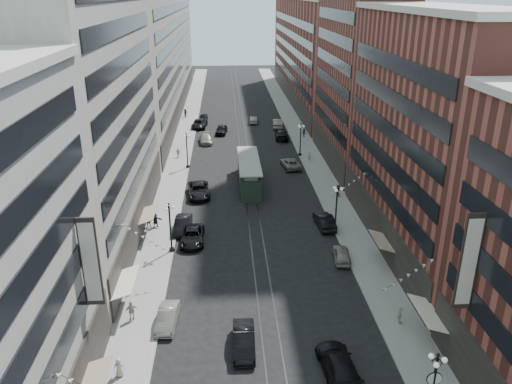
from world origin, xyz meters
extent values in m
plane|color=black|center=(0.00, 60.00, 0.00)|extent=(220.00, 220.00, 0.00)
cube|color=gray|center=(-11.00, 70.00, 0.07)|extent=(4.00, 180.00, 0.15)
cube|color=gray|center=(11.00, 70.00, 0.07)|extent=(4.00, 180.00, 0.15)
cube|color=#2D2D33|center=(-0.70, 70.00, 0.01)|extent=(0.12, 180.00, 0.02)
cube|color=#2D2D33|center=(0.70, 70.00, 0.01)|extent=(0.12, 180.00, 0.02)
cube|color=#A8A395|center=(-17.00, 33.00, 14.00)|extent=(8.00, 36.00, 28.00)
cube|color=#A8A395|center=(-17.00, 96.00, 13.00)|extent=(8.00, 90.00, 26.00)
cube|color=brown|center=(17.00, 28.00, 12.00)|extent=(8.00, 30.00, 24.00)
cube|color=brown|center=(17.00, 56.00, 21.00)|extent=(8.00, 26.00, 42.00)
cube|color=brown|center=(17.00, 105.00, 12.00)|extent=(8.00, 72.00, 24.00)
cylinder|color=black|center=(-9.20, 28.00, 0.30)|extent=(0.56, 0.56, 0.30)
cylinder|color=black|center=(-9.20, 28.00, 2.75)|extent=(0.18, 0.18, 5.20)
sphere|color=black|center=(-9.20, 28.00, 5.55)|extent=(0.24, 0.24, 0.24)
sphere|color=white|center=(-8.75, 28.00, 5.15)|extent=(0.36, 0.36, 0.36)
sphere|color=white|center=(-9.42, 28.39, 5.15)|extent=(0.36, 0.36, 0.36)
sphere|color=white|center=(-9.42, 27.61, 5.15)|extent=(0.36, 0.36, 0.36)
cylinder|color=black|center=(-9.20, 55.00, 0.30)|extent=(0.56, 0.56, 0.30)
cylinder|color=black|center=(-9.20, 55.00, 2.75)|extent=(0.18, 0.18, 5.20)
sphere|color=black|center=(-9.20, 55.00, 5.55)|extent=(0.24, 0.24, 0.24)
sphere|color=white|center=(-8.75, 55.00, 5.15)|extent=(0.36, 0.36, 0.36)
sphere|color=white|center=(-9.42, 55.39, 5.15)|extent=(0.36, 0.36, 0.36)
sphere|color=white|center=(-9.42, 54.61, 5.15)|extent=(0.36, 0.36, 0.36)
sphere|color=black|center=(9.20, 4.00, 5.55)|extent=(0.24, 0.24, 0.24)
sphere|color=white|center=(9.65, 4.00, 5.15)|extent=(0.36, 0.36, 0.36)
sphere|color=white|center=(8.97, 4.39, 5.15)|extent=(0.36, 0.36, 0.36)
sphere|color=white|center=(8.97, 3.61, 5.15)|extent=(0.36, 0.36, 0.36)
cylinder|color=white|center=(9.20, 4.00, 3.75)|extent=(0.90, 0.12, 0.90)
cylinder|color=black|center=(9.20, 32.00, 0.30)|extent=(0.56, 0.56, 0.30)
cylinder|color=black|center=(9.20, 32.00, 2.75)|extent=(0.18, 0.18, 5.20)
sphere|color=black|center=(9.20, 32.00, 5.55)|extent=(0.24, 0.24, 0.24)
sphere|color=white|center=(9.65, 32.00, 5.15)|extent=(0.36, 0.36, 0.36)
sphere|color=white|center=(8.97, 32.39, 5.15)|extent=(0.36, 0.36, 0.36)
sphere|color=white|center=(8.97, 31.61, 5.15)|extent=(0.36, 0.36, 0.36)
cylinder|color=black|center=(9.20, 60.00, 0.30)|extent=(0.56, 0.56, 0.30)
cylinder|color=black|center=(9.20, 60.00, 2.75)|extent=(0.18, 0.18, 5.20)
sphere|color=black|center=(9.20, 60.00, 5.55)|extent=(0.24, 0.24, 0.24)
sphere|color=white|center=(9.65, 60.00, 5.15)|extent=(0.36, 0.36, 0.36)
sphere|color=white|center=(8.97, 60.39, 5.15)|extent=(0.36, 0.36, 0.36)
sphere|color=white|center=(8.97, 59.61, 5.15)|extent=(0.36, 0.36, 0.36)
cube|color=#203226|center=(0.00, 47.26, 1.43)|extent=(2.75, 13.21, 2.86)
cube|color=gray|center=(0.00, 47.26, 3.19)|extent=(1.76, 12.11, 0.66)
cube|color=gray|center=(0.00, 47.26, 3.63)|extent=(2.97, 13.43, 0.17)
cylinder|color=black|center=(0.00, 42.31, 0.39)|extent=(2.53, 0.77, 0.77)
cylinder|color=black|center=(0.00, 52.22, 0.39)|extent=(2.53, 0.77, 0.77)
imported|color=gray|center=(-8.40, 15.47, 0.71)|extent=(1.80, 4.43, 1.43)
imported|color=black|center=(-7.12, 30.06, 0.76)|extent=(2.54, 5.49, 1.52)
imported|color=gray|center=(8.40, 25.09, 0.71)|extent=(2.14, 4.31, 1.41)
imported|color=black|center=(-2.20, 12.02, 0.80)|extent=(1.79, 4.87, 1.59)
imported|color=black|center=(4.50, 8.95, 0.83)|extent=(2.72, 5.86, 1.66)
imported|color=#BDB59C|center=(-11.21, 9.53, 0.91)|extent=(0.75, 0.42, 1.52)
imported|color=black|center=(-12.31, 33.79, 1.00)|extent=(0.90, 0.62, 1.70)
imported|color=beige|center=(10.83, 14.24, 0.94)|extent=(0.50, 0.96, 1.58)
imported|color=black|center=(-6.99, 43.43, 0.84)|extent=(3.38, 6.32, 1.69)
imported|color=gray|center=(-6.80, 68.83, 0.77)|extent=(2.69, 5.52, 1.55)
imported|color=black|center=(-7.79, 85.87, 0.71)|extent=(1.87, 4.26, 1.43)
imported|color=black|center=(8.12, 32.94, 0.81)|extent=(2.05, 5.04, 1.62)
imported|color=slate|center=(6.83, 54.16, 0.75)|extent=(3.13, 5.64, 1.49)
imported|color=black|center=(7.32, 70.62, 0.86)|extent=(2.88, 6.13, 1.73)
imported|color=black|center=(-3.96, 74.94, 0.84)|extent=(2.58, 5.14, 1.68)
imported|color=gray|center=(2.75, 82.95, 0.69)|extent=(1.75, 4.26, 1.37)
imported|color=black|center=(-11.61, 33.93, 1.00)|extent=(1.64, 0.86, 1.70)
imported|color=#B1A793|center=(-11.08, 60.26, 0.92)|extent=(0.97, 0.59, 1.54)
imported|color=black|center=(11.75, 41.92, 0.93)|extent=(0.79, 0.85, 1.55)
imported|color=#B0A192|center=(10.24, 57.06, 0.95)|extent=(0.69, 0.61, 1.59)
imported|color=black|center=(11.56, 70.93, 0.99)|extent=(1.15, 0.62, 1.68)
imported|color=black|center=(-8.40, 33.03, 0.80)|extent=(2.03, 4.96, 1.60)
imported|color=gray|center=(7.39, 78.93, 0.89)|extent=(2.20, 5.49, 1.77)
imported|color=black|center=(-8.40, 79.77, 0.82)|extent=(3.31, 6.15, 1.64)
imported|color=beige|center=(-11.41, 16.15, 1.04)|extent=(1.15, 0.84, 1.79)
imported|color=black|center=(-11.79, 88.65, 1.05)|extent=(1.00, 1.74, 1.80)
camera|label=1|loc=(-3.26, -19.28, 25.84)|focal=35.00mm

